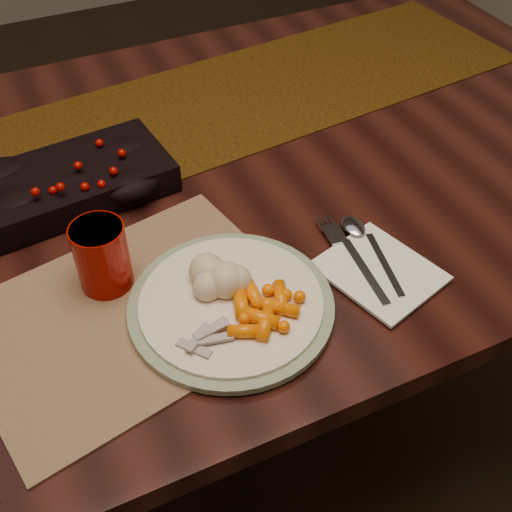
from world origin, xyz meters
name	(u,v)px	position (x,y,z in m)	size (l,w,h in m)	color
floor	(207,417)	(0.00, 0.00, 0.00)	(5.00, 5.00, 0.00)	black
dining_table	(197,322)	(0.00, 0.00, 0.38)	(1.80, 1.00, 0.75)	black
table_runner	(125,135)	(-0.05, 0.17, 0.75)	(1.69, 0.35, 0.00)	#3A270C
centerpiece	(68,179)	(-0.18, 0.04, 0.79)	(0.32, 0.17, 0.06)	black
placemat_main	(132,312)	(-0.17, -0.25, 0.75)	(0.43, 0.31, 0.00)	brown
dinner_plate	(231,305)	(-0.04, -0.30, 0.76)	(0.28, 0.28, 0.02)	#FDEAC7
baby_carrots	(260,311)	(-0.02, -0.34, 0.78)	(0.10, 0.08, 0.02)	#FF6E00
mashed_potatoes	(216,273)	(-0.05, -0.27, 0.79)	(0.09, 0.08, 0.05)	tan
turkey_shreds	(197,334)	(-0.11, -0.34, 0.78)	(0.08, 0.07, 0.02)	beige
napkin	(379,271)	(0.18, -0.33, 0.76)	(0.14, 0.16, 0.01)	white
fork	(357,261)	(0.16, -0.30, 0.76)	(0.03, 0.17, 0.00)	#BDBDBD
spoon	(374,252)	(0.19, -0.30, 0.76)	(0.03, 0.16, 0.00)	silver
red_cup	(102,256)	(-0.18, -0.18, 0.80)	(0.07, 0.07, 0.10)	#930700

